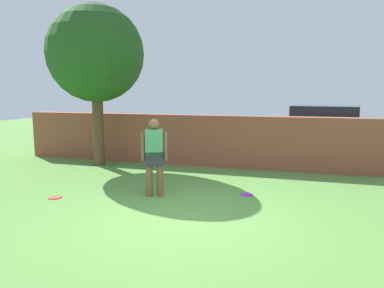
# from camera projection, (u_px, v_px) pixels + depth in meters

# --- Properties ---
(ground_plane) EXTENTS (40.00, 40.00, 0.00)m
(ground_plane) POSITION_uv_depth(u_px,v_px,m) (187.00, 220.00, 6.19)
(ground_plane) COLOR #568C3D
(brick_wall) EXTENTS (10.74, 0.50, 1.48)m
(brick_wall) POSITION_uv_depth(u_px,v_px,m) (187.00, 139.00, 10.96)
(brick_wall) COLOR brown
(brick_wall) RESTS_ON ground
(tree) EXTENTS (2.76, 2.76, 4.62)m
(tree) POSITION_uv_depth(u_px,v_px,m) (96.00, 54.00, 10.42)
(tree) COLOR brown
(tree) RESTS_ON ground
(person) EXTENTS (0.51, 0.34, 1.62)m
(person) POSITION_uv_depth(u_px,v_px,m) (154.00, 154.00, 7.49)
(person) COLOR brown
(person) RESTS_ON ground
(car) EXTENTS (4.39, 2.36, 1.72)m
(car) POSITION_uv_depth(u_px,v_px,m) (324.00, 132.00, 11.71)
(car) COLOR #A51111
(car) RESTS_ON ground
(frisbee_purple) EXTENTS (0.27, 0.27, 0.02)m
(frisbee_purple) POSITION_uv_depth(u_px,v_px,m) (246.00, 194.00, 7.70)
(frisbee_purple) COLOR purple
(frisbee_purple) RESTS_ON ground
(frisbee_red) EXTENTS (0.27, 0.27, 0.02)m
(frisbee_red) POSITION_uv_depth(u_px,v_px,m) (55.00, 197.00, 7.49)
(frisbee_red) COLOR red
(frisbee_red) RESTS_ON ground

